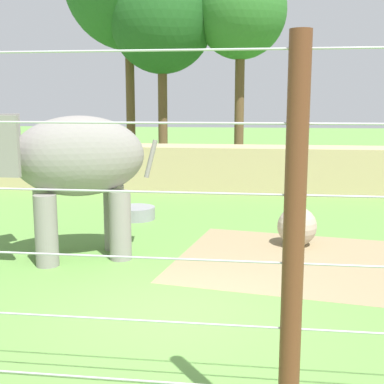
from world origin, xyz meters
name	(u,v)px	position (x,y,z in m)	size (l,w,h in m)	color
ground_plane	(178,311)	(0.00, 0.00, 0.00)	(120.00, 120.00, 0.00)	#609342
dirt_patch	(333,264)	(2.80, 2.84, 0.00)	(6.39, 4.35, 0.01)	#937F5B
embankment_wall	(225,169)	(0.00, 11.40, 0.84)	(36.00, 1.80, 1.68)	tan
elephant	(64,163)	(-2.77, 2.52, 2.04)	(3.85, 2.69, 3.08)	gray
enrichment_ball	(297,226)	(2.15, 4.17, 0.45)	(0.91, 0.91, 0.91)	tan
cable_fence	(110,252)	(-0.10, -3.31, 1.95)	(11.29, 0.19, 3.88)	brown
water_tub	(136,213)	(-2.21, 6.38, 0.18)	(1.10, 1.10, 0.35)	gray
tree_left_of_centre	(162,19)	(-3.35, 16.94, 7.09)	(4.86, 4.86, 9.68)	brown
tree_behind_wall	(241,12)	(0.29, 16.96, 7.33)	(4.17, 4.17, 9.59)	brown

